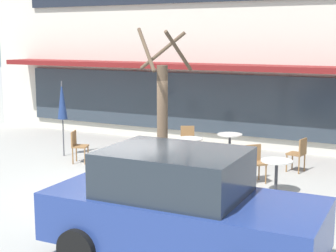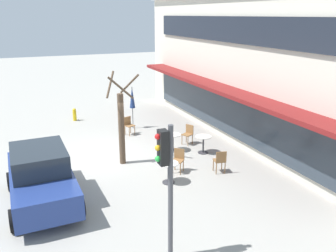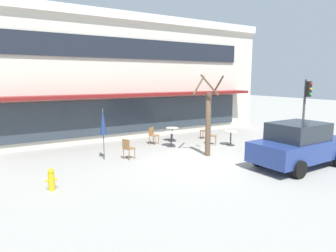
# 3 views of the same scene
# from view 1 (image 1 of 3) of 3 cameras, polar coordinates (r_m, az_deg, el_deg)

# --- Properties ---
(ground_plane) EXTENTS (80.00, 80.00, 0.00)m
(ground_plane) POSITION_cam_1_polar(r_m,az_deg,el_deg) (11.61, -6.41, -7.45)
(ground_plane) COLOR #9E9B93
(building_facade) EXTENTS (18.24, 9.10, 7.04)m
(building_facade) POSITION_cam_1_polar(r_m,az_deg,el_deg) (20.14, 9.54, 9.89)
(building_facade) COLOR beige
(building_facade) RESTS_ON ground
(cafe_table_near_wall) EXTENTS (0.70, 0.70, 0.76)m
(cafe_table_near_wall) POSITION_cam_1_polar(r_m,az_deg,el_deg) (11.66, 11.92, -4.89)
(cafe_table_near_wall) COLOR #333338
(cafe_table_near_wall) RESTS_ON ground
(cafe_table_streetside) EXTENTS (0.70, 0.70, 0.76)m
(cafe_table_streetside) POSITION_cam_1_polar(r_m,az_deg,el_deg) (13.86, 2.40, -2.36)
(cafe_table_streetside) COLOR #333338
(cafe_table_streetside) RESTS_ON ground
(cafe_table_by_tree) EXTENTS (0.70, 0.70, 0.76)m
(cafe_table_by_tree) POSITION_cam_1_polar(r_m,az_deg,el_deg) (14.57, 6.85, -1.83)
(cafe_table_by_tree) COLOR #333338
(cafe_table_by_tree) RESTS_ON ground
(patio_umbrella_green_folded) EXTENTS (0.28, 0.28, 2.20)m
(patio_umbrella_green_folded) POSITION_cam_1_polar(r_m,az_deg,el_deg) (15.16, -11.66, 2.75)
(patio_umbrella_green_folded) COLOR #4C4C51
(patio_umbrella_green_folded) RESTS_ON ground
(cafe_chair_0) EXTENTS (0.52, 0.52, 0.89)m
(cafe_chair_0) POSITION_cam_1_polar(r_m,az_deg,el_deg) (14.41, -10.00, -2.00)
(cafe_chair_0) COLOR olive
(cafe_chair_0) RESTS_ON ground
(cafe_chair_1) EXTENTS (0.57, 0.57, 0.89)m
(cafe_chair_1) POSITION_cam_1_polar(r_m,az_deg,el_deg) (12.52, 9.61, -3.77)
(cafe_chair_1) COLOR olive
(cafe_chair_1) RESTS_ON ground
(cafe_chair_2) EXTENTS (0.47, 0.47, 0.89)m
(cafe_chair_2) POSITION_cam_1_polar(r_m,az_deg,el_deg) (13.63, 14.29, -2.83)
(cafe_chair_2) COLOR olive
(cafe_chair_2) RESTS_ON ground
(cafe_chair_3) EXTENTS (0.54, 0.54, 0.89)m
(cafe_chair_3) POSITION_cam_1_polar(r_m,az_deg,el_deg) (14.96, 2.19, -1.42)
(cafe_chair_3) COLOR olive
(cafe_chair_3) RESTS_ON ground
(parked_sedan) EXTENTS (4.24, 2.10, 1.76)m
(parked_sedan) POSITION_cam_1_polar(r_m,az_deg,el_deg) (7.90, 1.38, -9.01)
(parked_sedan) COLOR navy
(parked_sedan) RESTS_ON ground
(street_tree) EXTENTS (1.27, 1.29, 3.64)m
(street_tree) POSITION_cam_1_polar(r_m,az_deg,el_deg) (11.36, -0.62, 0.70)
(street_tree) COLOR brown
(street_tree) RESTS_ON ground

